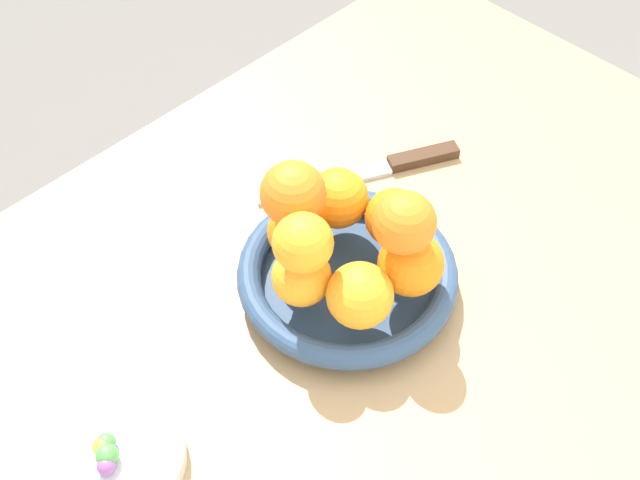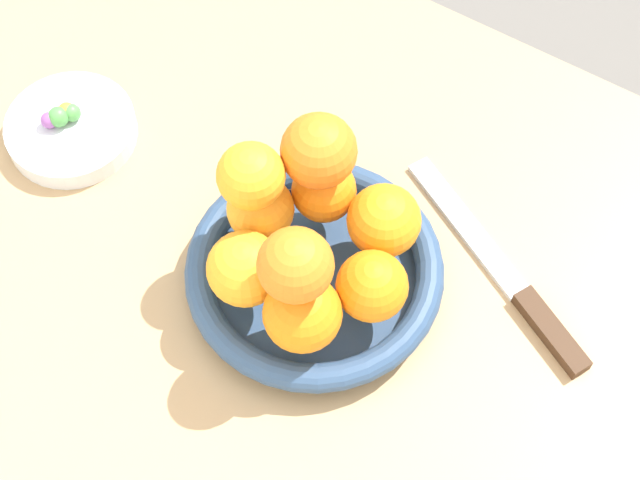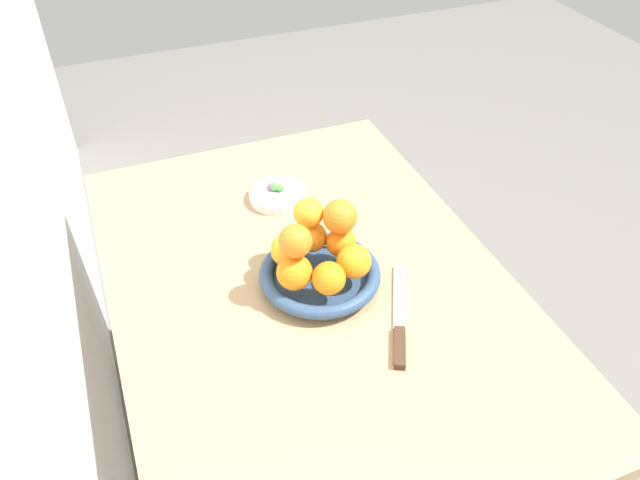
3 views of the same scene
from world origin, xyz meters
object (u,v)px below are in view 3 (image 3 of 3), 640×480
at_px(orange_1, 288,250).
at_px(orange_3, 329,278).
at_px(dining_table, 311,313).
at_px(orange_6, 308,213).
at_px(candy_dish, 278,195).
at_px(candy_ball_2, 274,187).
at_px(orange_8, 340,217).
at_px(candy_ball_0, 279,187).
at_px(knife, 399,322).
at_px(candy_ball_1, 271,186).
at_px(orange_7, 295,241).
at_px(orange_4, 354,262).
at_px(orange_5, 341,243).
at_px(candy_ball_3, 280,188).
at_px(orange_2, 294,272).
at_px(fruit_bowl, 320,275).
at_px(orange_0, 312,237).

xyz_separation_m(orange_1, orange_3, (-0.10, -0.04, -0.00)).
relative_size(dining_table, orange_6, 18.76).
height_order(dining_table, candy_dish, candy_dish).
bearing_deg(candy_ball_2, dining_table, 175.36).
distance_m(orange_8, candy_ball_2, 0.30).
height_order(dining_table, orange_6, orange_6).
height_order(candy_ball_0, knife, candy_ball_0).
height_order(orange_3, orange_8, orange_8).
distance_m(orange_1, candy_ball_1, 0.28).
bearing_deg(orange_7, orange_6, -34.49).
bearing_deg(orange_4, orange_5, -0.77).
distance_m(orange_7, candy_ball_2, 0.34).
xyz_separation_m(candy_dish, orange_8, (-0.27, -0.04, 0.12)).
relative_size(candy_ball_3, knife, 0.08).
bearing_deg(orange_6, orange_1, 115.56).
bearing_deg(orange_7, orange_5, -69.33).
relative_size(orange_6, candy_ball_3, 3.22).
distance_m(orange_2, candy_ball_2, 0.34).
relative_size(fruit_bowl, orange_3, 3.76).
relative_size(orange_3, orange_4, 0.94).
bearing_deg(orange_0, candy_ball_2, -0.15).
bearing_deg(candy_ball_2, orange_2, 168.34).
distance_m(orange_2, orange_5, 0.13).
bearing_deg(orange_2, orange_6, -34.68).
height_order(dining_table, knife, knife).
bearing_deg(orange_0, orange_7, 142.13).
height_order(candy_dish, candy_ball_1, candy_ball_1).
relative_size(dining_table, orange_1, 16.46).
bearing_deg(fruit_bowl, orange_4, -126.27).
height_order(orange_5, orange_6, orange_6).
distance_m(orange_2, orange_3, 0.06).
distance_m(orange_8, candy_ball_0, 0.29).
xyz_separation_m(orange_0, candy_ball_3, (0.24, -0.01, -0.04)).
bearing_deg(orange_6, orange_8, -125.10).
relative_size(candy_ball_1, candy_ball_3, 0.92).
distance_m(orange_6, candy_ball_2, 0.26).
bearing_deg(orange_0, orange_8, -126.61).
relative_size(orange_5, candy_ball_2, 2.82).
distance_m(orange_4, candy_ball_3, 0.34).
relative_size(fruit_bowl, knife, 0.98).
bearing_deg(orange_3, candy_dish, -2.96).
xyz_separation_m(orange_6, candy_ball_1, (0.25, 0.00, -0.10)).
distance_m(fruit_bowl, knife, 0.18).
bearing_deg(candy_ball_3, orange_1, 164.86).
bearing_deg(orange_3, orange_5, -35.25).
bearing_deg(orange_4, orange_0, 25.04).
distance_m(orange_0, knife, 0.24).
relative_size(candy_dish, orange_2, 1.93).
bearing_deg(fruit_bowl, orange_3, 173.73).
relative_size(candy_dish, candy_ball_2, 6.22).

